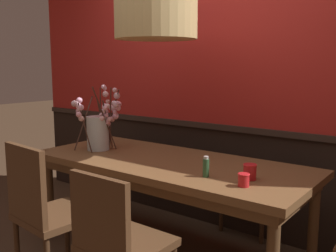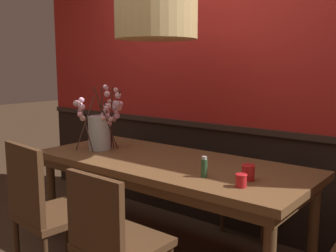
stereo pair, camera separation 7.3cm
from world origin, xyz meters
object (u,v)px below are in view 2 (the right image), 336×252
object	(u,v)px
chair_far_side_right	(259,171)
pendant_lamp	(156,19)
vase_with_blossoms	(101,128)
candle_holder_nearer_center	(241,180)
chair_near_side_right	(114,240)
chair_near_side_left	(44,207)
condiment_bottle	(204,167)
candle_holder_nearer_edge	(248,172)
dining_table	(168,171)

from	to	relation	value
chair_far_side_right	pendant_lamp	xyz separation A→B (m)	(-0.43, -0.86, 1.24)
vase_with_blossoms	candle_holder_nearer_center	bearing A→B (deg)	-7.62
chair_near_side_right	chair_near_side_left	bearing A→B (deg)	178.50
chair_near_side_right	candle_holder_nearer_center	distance (m)	0.79
chair_near_side_left	chair_near_side_right	xyz separation A→B (m)	(0.66, -0.02, -0.02)
chair_near_side_right	condiment_bottle	xyz separation A→B (m)	(0.14, 0.65, 0.29)
chair_far_side_right	candle_holder_nearer_edge	bearing A→B (deg)	-68.38
candle_holder_nearer_center	condiment_bottle	size ratio (longest dim) A/B	0.58
candle_holder_nearer_edge	condiment_bottle	xyz separation A→B (m)	(-0.25, -0.12, 0.01)
chair_near_side_left	vase_with_blossoms	size ratio (longest dim) A/B	1.77
pendant_lamp	candle_holder_nearer_edge	bearing A→B (deg)	-5.58
condiment_bottle	chair_far_side_right	bearing A→B (deg)	96.88
chair_near_side_right	candle_holder_nearer_center	size ratio (longest dim) A/B	11.43
chair_near_side_right	condiment_bottle	world-z (taller)	chair_near_side_right
chair_near_side_right	condiment_bottle	size ratio (longest dim) A/B	6.68
dining_table	condiment_bottle	bearing A→B (deg)	-24.22
chair_far_side_right	candle_holder_nearer_edge	distance (m)	1.05
dining_table	pendant_lamp	distance (m)	1.12
chair_near_side_left	candle_holder_nearer_center	bearing A→B (deg)	29.16
dining_table	vase_with_blossoms	xyz separation A→B (m)	(-0.68, -0.05, 0.26)
candle_holder_nearer_edge	pendant_lamp	xyz separation A→B (m)	(-0.80, 0.08, 0.98)
chair_far_side_right	condiment_bottle	bearing A→B (deg)	-83.12
candle_holder_nearer_center	dining_table	bearing A→B (deg)	161.86
candle_holder_nearer_center	condiment_bottle	xyz separation A→B (m)	(-0.28, 0.04, 0.02)
chair_near_side_left	chair_near_side_right	size ratio (longest dim) A/B	1.07
vase_with_blossoms	candle_holder_nearer_center	size ratio (longest dim) A/B	6.88
chair_near_side_left	candle_holder_nearer_center	xyz separation A→B (m)	(1.08, 0.60, 0.24)
chair_near_side_right	candle_holder_nearer_center	xyz separation A→B (m)	(0.42, 0.62, 0.26)
chair_far_side_right	candle_holder_nearer_edge	world-z (taller)	chair_far_side_right
vase_with_blossoms	candle_holder_nearer_center	xyz separation A→B (m)	(1.42, -0.19, -0.14)
condiment_bottle	pendant_lamp	distance (m)	1.13
dining_table	candle_holder_nearer_center	world-z (taller)	candle_holder_nearer_center
dining_table	chair_far_side_right	bearing A→B (deg)	68.94
vase_with_blossoms	pendant_lamp	size ratio (longest dim) A/B	0.48
chair_near_side_right	candle_holder_nearer_edge	xyz separation A→B (m)	(0.39, 0.77, 0.27)
chair_near_side_right	candle_holder_nearer_center	bearing A→B (deg)	55.81
chair_far_side_right	vase_with_blossoms	world-z (taller)	vase_with_blossoms
chair_far_side_right	chair_near_side_left	world-z (taller)	chair_near_side_left
chair_far_side_right	pendant_lamp	world-z (taller)	pendant_lamp
vase_with_blossoms	candle_holder_nearer_center	distance (m)	1.44
pendant_lamp	vase_with_blossoms	bearing A→B (deg)	-176.04
chair_far_side_right	candle_holder_nearer_center	xyz separation A→B (m)	(0.41, -1.09, 0.26)
chair_near_side_left	candle_holder_nearer_center	distance (m)	1.26
vase_with_blossoms	candle_holder_nearer_edge	xyz separation A→B (m)	(1.38, -0.04, -0.13)
dining_table	condiment_bottle	xyz separation A→B (m)	(0.46, -0.21, 0.14)
dining_table	pendant_lamp	world-z (taller)	pendant_lamp
pendant_lamp	chair_far_side_right	bearing A→B (deg)	63.61
candle_holder_nearer_edge	condiment_bottle	size ratio (longest dim) A/B	0.73
vase_with_blossoms	candle_holder_nearer_center	world-z (taller)	vase_with_blossoms
dining_table	candle_holder_nearer_edge	bearing A→B (deg)	-7.27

